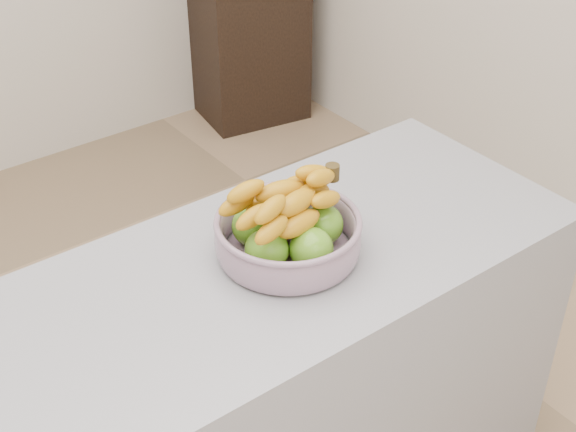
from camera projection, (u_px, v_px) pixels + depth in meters
name	position (u px, v px, depth m)	size (l,w,h in m)	color
cabinet	(249.00, 31.00, 4.02)	(0.50, 0.40, 0.91)	black
fruit_bowl	(288.00, 232.00, 1.71)	(0.32, 0.32, 0.18)	#A0AFC0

